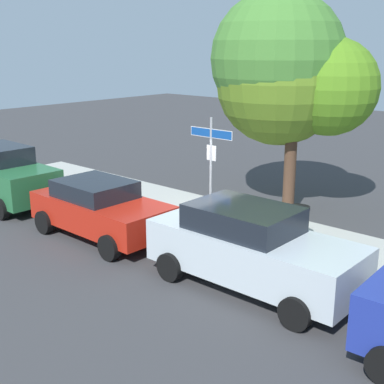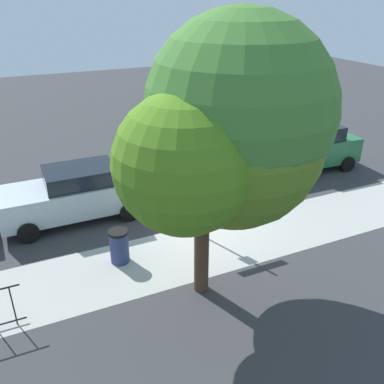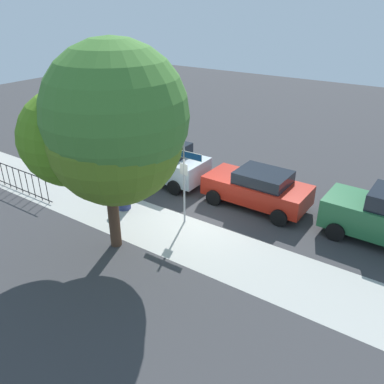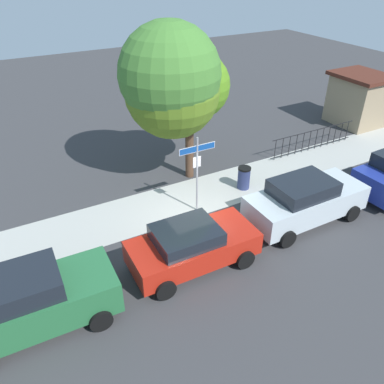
# 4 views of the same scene
# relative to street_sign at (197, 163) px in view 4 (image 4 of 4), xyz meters

# --- Properties ---
(ground_plane) EXTENTS (60.00, 60.00, 0.00)m
(ground_plane) POSITION_rel_street_sign_xyz_m (-0.39, -0.40, -2.10)
(ground_plane) COLOR #38383A
(sidewalk_strip) EXTENTS (24.00, 2.60, 0.00)m
(sidewalk_strip) POSITION_rel_street_sign_xyz_m (1.61, 0.90, -2.10)
(sidewalk_strip) COLOR #AAABA3
(sidewalk_strip) RESTS_ON ground_plane
(street_sign) EXTENTS (1.45, 0.07, 3.10)m
(street_sign) POSITION_rel_street_sign_xyz_m (0.00, 0.00, 0.00)
(street_sign) COLOR #9EA0A5
(street_sign) RESTS_ON ground_plane
(shade_tree) EXTENTS (4.91, 4.02, 6.61)m
(shade_tree) POSITION_rel_street_sign_xyz_m (0.56, 2.82, 2.11)
(shade_tree) COLOR #483122
(shade_tree) RESTS_ON ground_plane
(car_green) EXTENTS (4.29, 2.07, 1.87)m
(car_green) POSITION_rel_street_sign_xyz_m (-6.44, -2.74, -1.16)
(car_green) COLOR #266439
(car_green) RESTS_ON ground_plane
(car_red) EXTENTS (4.11, 2.04, 1.52)m
(car_red) POSITION_rel_street_sign_xyz_m (-1.64, -2.62, -1.31)
(car_red) COLOR #B32012
(car_red) RESTS_ON ground_plane
(car_silver) EXTENTS (4.60, 2.01, 1.77)m
(car_silver) POSITION_rel_street_sign_xyz_m (3.15, -2.48, -1.20)
(car_silver) COLOR silver
(car_silver) RESTS_ON ground_plane
(iron_fence) EXTENTS (5.25, 0.04, 1.07)m
(iron_fence) POSITION_rel_street_sign_xyz_m (7.76, 1.90, -1.54)
(iron_fence) COLOR black
(iron_fence) RESTS_ON ground_plane
(utility_shed) EXTENTS (2.63, 3.05, 2.87)m
(utility_shed) POSITION_rel_street_sign_xyz_m (12.38, 3.40, -0.64)
(utility_shed) COLOR #998466
(utility_shed) RESTS_ON ground_plane
(trash_bin) EXTENTS (0.55, 0.55, 0.98)m
(trash_bin) POSITION_rel_street_sign_xyz_m (2.56, 0.50, -1.61)
(trash_bin) COLOR navy
(trash_bin) RESTS_ON ground_plane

